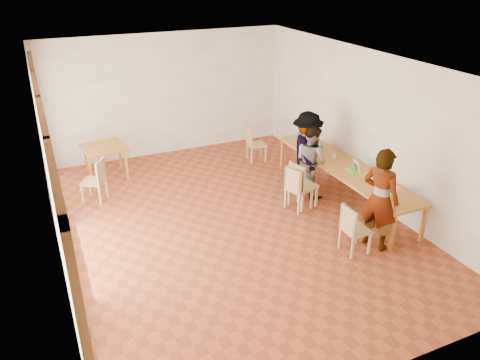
# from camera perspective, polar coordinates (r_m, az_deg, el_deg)

# --- Properties ---
(ground) EXTENTS (8.00, 8.00, 0.00)m
(ground) POSITION_cam_1_polar(r_m,az_deg,el_deg) (8.93, -1.16, -5.28)
(ground) COLOR #9B4525
(ground) RESTS_ON ground
(wall_back) EXTENTS (6.00, 0.10, 3.00)m
(wall_back) POSITION_cam_1_polar(r_m,az_deg,el_deg) (11.87, -8.91, 10.21)
(wall_back) COLOR white
(wall_back) RESTS_ON ground
(wall_front) EXTENTS (6.00, 0.10, 3.00)m
(wall_front) POSITION_cam_1_polar(r_m,az_deg,el_deg) (5.26, 16.32, -11.40)
(wall_front) COLOR white
(wall_front) RESTS_ON ground
(wall_right) EXTENTS (0.10, 8.00, 3.00)m
(wall_right) POSITION_cam_1_polar(r_m,az_deg,el_deg) (9.75, 15.31, 6.23)
(wall_right) COLOR white
(wall_right) RESTS_ON ground
(window_wall) EXTENTS (0.10, 8.00, 3.00)m
(window_wall) POSITION_cam_1_polar(r_m,az_deg,el_deg) (7.72, -21.94, 0.10)
(window_wall) COLOR white
(window_wall) RESTS_ON ground
(ceiling) EXTENTS (6.00, 8.00, 0.04)m
(ceiling) POSITION_cam_1_polar(r_m,az_deg,el_deg) (7.83, -1.36, 14.08)
(ceiling) COLOR white
(ceiling) RESTS_ON wall_back
(communal_table) EXTENTS (0.80, 4.00, 0.75)m
(communal_table) POSITION_cam_1_polar(r_m,az_deg,el_deg) (9.73, 12.53, 1.44)
(communal_table) COLOR #C5802B
(communal_table) RESTS_ON ground
(side_table) EXTENTS (0.90, 0.90, 0.75)m
(side_table) POSITION_cam_1_polar(r_m,az_deg,el_deg) (10.94, -16.23, 3.57)
(side_table) COLOR #C5802B
(side_table) RESTS_ON ground
(chair_near) EXTENTS (0.41, 0.41, 0.47)m
(chair_near) POSITION_cam_1_polar(r_m,az_deg,el_deg) (8.04, 13.51, -5.36)
(chair_near) COLOR tan
(chair_near) RESTS_ON ground
(chair_mid) EXTENTS (0.53, 0.53, 0.51)m
(chair_mid) POSITION_cam_1_polar(r_m,az_deg,el_deg) (9.30, 7.34, -0.07)
(chair_mid) COLOR tan
(chair_mid) RESTS_ON ground
(chair_far) EXTENTS (0.53, 0.53, 0.49)m
(chair_far) POSITION_cam_1_polar(r_m,az_deg,el_deg) (9.19, 6.84, -0.55)
(chair_far) COLOR tan
(chair_far) RESTS_ON ground
(chair_empty) EXTENTS (0.47, 0.47, 0.47)m
(chair_empty) POSITION_cam_1_polar(r_m,az_deg,el_deg) (11.42, 1.57, 4.87)
(chair_empty) COLOR tan
(chair_empty) RESTS_ON ground
(chair_spare) EXTENTS (0.59, 0.59, 0.49)m
(chair_spare) POSITION_cam_1_polar(r_m,az_deg,el_deg) (9.91, -17.00, 0.46)
(chair_spare) COLOR tan
(chair_spare) RESTS_ON ground
(person_near) EXTENTS (0.65, 0.78, 1.82)m
(person_near) POSITION_cam_1_polar(r_m,az_deg,el_deg) (8.17, 16.70, -2.26)
(person_near) COLOR gray
(person_near) RESTS_ON ground
(person_mid) EXTENTS (0.65, 0.80, 1.53)m
(person_mid) POSITION_cam_1_polar(r_m,az_deg,el_deg) (9.80, 8.67, 2.35)
(person_mid) COLOR gray
(person_mid) RESTS_ON ground
(person_far) EXTENTS (0.98, 1.27, 1.74)m
(person_far) POSITION_cam_1_polar(r_m,az_deg,el_deg) (9.95, 8.11, 3.39)
(person_far) COLOR gray
(person_far) RESTS_ON ground
(laptop_near) EXTENTS (0.25, 0.28, 0.21)m
(laptop_near) POSITION_cam_1_polar(r_m,az_deg,el_deg) (8.71, 17.82, -1.42)
(laptop_near) COLOR #60D22F
(laptop_near) RESTS_ON communal_table
(laptop_mid) EXTENTS (0.29, 0.31, 0.22)m
(laptop_mid) POSITION_cam_1_polar(r_m,az_deg,el_deg) (9.47, 13.74, 1.33)
(laptop_mid) COLOR #60D22F
(laptop_mid) RESTS_ON communal_table
(laptop_far) EXTENTS (0.26, 0.28, 0.19)m
(laptop_far) POSITION_cam_1_polar(r_m,az_deg,el_deg) (10.54, 9.74, 4.18)
(laptop_far) COLOR #60D22F
(laptop_far) RESTS_ON communal_table
(yellow_mug) EXTENTS (0.15, 0.15, 0.10)m
(yellow_mug) POSITION_cam_1_polar(r_m,az_deg,el_deg) (9.34, 16.88, 0.53)
(yellow_mug) COLOR #DBBD0C
(yellow_mug) RESTS_ON communal_table
(green_bottle) EXTENTS (0.07, 0.07, 0.28)m
(green_bottle) POSITION_cam_1_polar(r_m,az_deg,el_deg) (10.59, 7.13, 4.97)
(green_bottle) COLOR #14693A
(green_bottle) RESTS_ON communal_table
(clear_glass) EXTENTS (0.07, 0.07, 0.09)m
(clear_glass) POSITION_cam_1_polar(r_m,az_deg,el_deg) (10.02, 11.38, 2.85)
(clear_glass) COLOR silver
(clear_glass) RESTS_ON communal_table
(condiment_cup) EXTENTS (0.08, 0.08, 0.06)m
(condiment_cup) POSITION_cam_1_polar(r_m,az_deg,el_deg) (10.53, 7.56, 4.17)
(condiment_cup) COLOR white
(condiment_cup) RESTS_ON communal_table
(pink_phone) EXTENTS (0.05, 0.10, 0.01)m
(pink_phone) POSITION_cam_1_polar(r_m,az_deg,el_deg) (8.89, 15.82, -0.93)
(pink_phone) COLOR #D43557
(pink_phone) RESTS_ON communal_table
(black_pouch) EXTENTS (0.16, 0.26, 0.09)m
(black_pouch) POSITION_cam_1_polar(r_m,az_deg,el_deg) (10.45, 7.95, 4.06)
(black_pouch) COLOR black
(black_pouch) RESTS_ON communal_table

